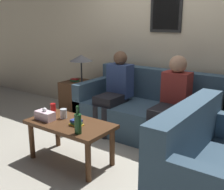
# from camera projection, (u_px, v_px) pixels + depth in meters

# --- Properties ---
(ground_plane) EXTENTS (16.00, 16.00, 0.00)m
(ground_plane) POSITION_uv_depth(u_px,v_px,m) (126.00, 146.00, 3.61)
(ground_plane) COLOR #ADA899
(wall_back) EXTENTS (9.00, 0.08, 2.60)m
(wall_back) POSITION_uv_depth(u_px,v_px,m) (166.00, 39.00, 4.09)
(wall_back) COLOR beige
(wall_back) RESTS_ON ground_plane
(couch_main) EXTENTS (1.91, 0.94, 0.89)m
(couch_main) POSITION_uv_depth(u_px,v_px,m) (147.00, 113.00, 3.97)
(couch_main) COLOR #385166
(couch_main) RESTS_ON ground_plane
(couch_side) EXTENTS (0.94, 1.31, 0.89)m
(couch_side) POSITION_uv_depth(u_px,v_px,m) (221.00, 178.00, 2.34)
(couch_side) COLOR #385166
(couch_side) RESTS_ON ground_plane
(coffee_table) EXTENTS (0.98, 0.53, 0.47)m
(coffee_table) POSITION_uv_depth(u_px,v_px,m) (70.00, 129.00, 3.14)
(coffee_table) COLOR #4C2D19
(coffee_table) RESTS_ON ground_plane
(side_table_with_lamp) EXTENTS (0.49, 0.49, 1.04)m
(side_table_with_lamp) POSITION_uv_depth(u_px,v_px,m) (80.00, 96.00, 4.64)
(side_table_with_lamp) COLOR #4C2D19
(side_table_with_lamp) RESTS_ON ground_plane
(wine_bottle) EXTENTS (0.07, 0.07, 0.29)m
(wine_bottle) POSITION_uv_depth(u_px,v_px,m) (78.00, 123.00, 2.79)
(wine_bottle) COLOR #19421E
(wine_bottle) RESTS_ON coffee_table
(drinking_glass) EXTENTS (0.08, 0.08, 0.11)m
(drinking_glass) POSITION_uv_depth(u_px,v_px,m) (64.00, 114.00, 3.24)
(drinking_glass) COLOR silver
(drinking_glass) RESTS_ON coffee_table
(book_stack) EXTENTS (0.15, 0.10, 0.06)m
(book_stack) POSITION_uv_depth(u_px,v_px,m) (76.00, 123.00, 3.02)
(book_stack) COLOR gold
(book_stack) RESTS_ON coffee_table
(soda_can) EXTENTS (0.07, 0.07, 0.12)m
(soda_can) POSITION_uv_depth(u_px,v_px,m) (53.00, 108.00, 3.41)
(soda_can) COLOR red
(soda_can) RESTS_ON coffee_table
(tissue_box) EXTENTS (0.23, 0.12, 0.14)m
(tissue_box) POSITION_uv_depth(u_px,v_px,m) (45.00, 115.00, 3.19)
(tissue_box) COLOR silver
(tissue_box) RESTS_ON coffee_table
(person_left) EXTENTS (0.34, 0.63, 1.15)m
(person_left) POSITION_uv_depth(u_px,v_px,m) (115.00, 89.00, 4.01)
(person_left) COLOR black
(person_left) RESTS_ON ground_plane
(person_right) EXTENTS (0.34, 0.66, 1.15)m
(person_right) POSITION_uv_depth(u_px,v_px,m) (172.00, 99.00, 3.48)
(person_right) COLOR black
(person_right) RESTS_ON ground_plane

